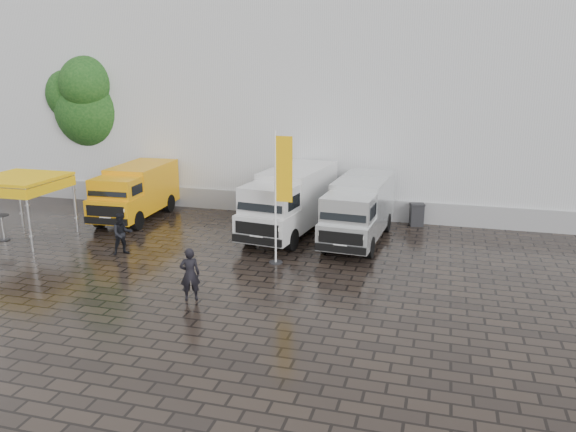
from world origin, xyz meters
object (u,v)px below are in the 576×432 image
Objects in this scene: van_silver at (359,211)px; canopy_tent at (20,181)px; flagpole at (280,191)px; van_yellow at (135,193)px; person_front at (190,274)px; person_tent at (122,234)px; cocktail_table at (3,228)px; wheelie_bin at (417,214)px; van_white at (290,203)px.

canopy_tent reaches higher than van_silver.
flagpole is (11.18, -0.04, 0.24)m from canopy_tent.
van_yellow is 3.17× the size of person_front.
van_yellow is at bearing -75.27° from person_front.
person_tent is (2.19, -4.77, -0.42)m from van_yellow.
person_front is 1.04× the size of person_tent.
flagpole reaches higher than cocktail_table.
van_silver reaches higher than wheelie_bin.
person_tent is at bearing -2.34° from cocktail_table.
cocktail_table is (-11.28, -4.09, -0.83)m from van_white.
flagpole reaches higher than van_yellow.
person_tent is at bearing -134.17° from van_white.
flagpole is at bearing -138.33° from person_front.
person_front is at bearing -53.43° from van_yellow.
person_tent is (-4.41, 3.33, -0.03)m from person_front.
flagpole is 6.48m from person_tent.
wheelie_bin is at bearing 22.83° from cocktail_table.
cocktail_table is 1.06× the size of wheelie_bin.
flagpole is at bearing -39.69° from person_tent.
van_white reaches higher than person_front.
van_white is 11.19m from canopy_tent.
wheelie_bin is (15.72, 6.52, -1.97)m from canopy_tent.
canopy_tent is at bearing -127.19° from van_yellow.
van_white reaches higher than van_yellow.
van_silver is 3.87m from wheelie_bin.
canopy_tent reaches higher than wheelie_bin.
cocktail_table is at bearing -169.45° from wheelie_bin.
flagpole is at bearing 1.85° from cocktail_table.
van_yellow reaches higher than wheelie_bin.
cocktail_table reaches higher than wheelie_bin.
cocktail_table is at bearing -160.90° from van_silver.
flagpole is 2.99× the size of person_tent.
canopy_tent reaches higher than person_front.
flagpole is (8.35, -4.14, 1.49)m from van_yellow.
flagpole is at bearing -28.99° from van_yellow.
canopy_tent is at bearing -153.18° from van_white.
van_white is 4.00m from flagpole.
person_front is at bearing -133.21° from wheelie_bin.
van_silver is 8.49m from person_front.
person_front is (-4.09, -7.43, -0.42)m from van_silver.
van_silver is 1.20× the size of flagpole.
van_yellow is at bearing 51.55° from cocktail_table.
canopy_tent is 1.86× the size of person_tent.
canopy_tent reaches higher than van_yellow.
van_white is 3.01m from van_silver.
flagpole is 8.28m from wheelie_bin.
canopy_tent is at bearing 127.00° from person_tent.
person_front is at bearing -113.90° from flagpole.
person_tent is (-8.50, -4.09, -0.46)m from van_silver.
flagpole reaches higher than van_silver.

